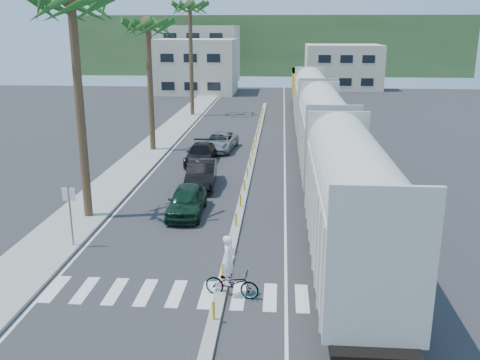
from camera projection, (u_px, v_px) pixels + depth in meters
The scene contains 16 objects.
ground at pixel (226, 272), 22.28m from camera, with size 140.00×140.00×0.00m, color #28282B.
sidewalk at pixel (159, 142), 46.84m from camera, with size 3.00×90.00×0.15m, color gray.
rails at pixel (312, 138), 48.72m from camera, with size 1.56×100.00×0.06m.
median at pixel (252, 157), 41.38m from camera, with size 0.45×60.00×0.85m.
crosswalk at pixel (220, 295), 20.37m from camera, with size 14.00×2.20×0.01m, color silver.
lane_markings at pixel (231, 144), 46.39m from camera, with size 9.42×90.00×0.01m.
freight_train at pixel (318, 121), 40.82m from camera, with size 3.00×60.94×5.85m.
palm_trees at pixel (152, 14), 41.64m from camera, with size 3.50×37.20×13.75m.
street_sign at pixel (70, 207), 24.20m from camera, with size 0.60×0.08×3.00m.
buildings at pixel (232, 60), 90.19m from camera, with size 38.00×27.00×10.00m.
hillside at pixel (273, 45), 116.40m from camera, with size 80.00×20.00×12.00m, color #385628.
car_lead at pixel (187, 201), 28.94m from camera, with size 1.89×4.61×1.56m, color black.
car_second at pixel (201, 174), 34.00m from camera, with size 2.08×5.10×1.65m, color black.
car_third at pixel (201, 154), 39.80m from camera, with size 2.03×4.95×1.43m, color black.
car_rear at pixel (220, 142), 43.99m from camera, with size 2.90×5.41×1.44m, color #949799.
cyclist at pixel (231, 277), 20.09m from camera, with size 1.55×2.38×2.46m.
Camera 1 is at (2.18, -20.23, 9.88)m, focal length 40.00 mm.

